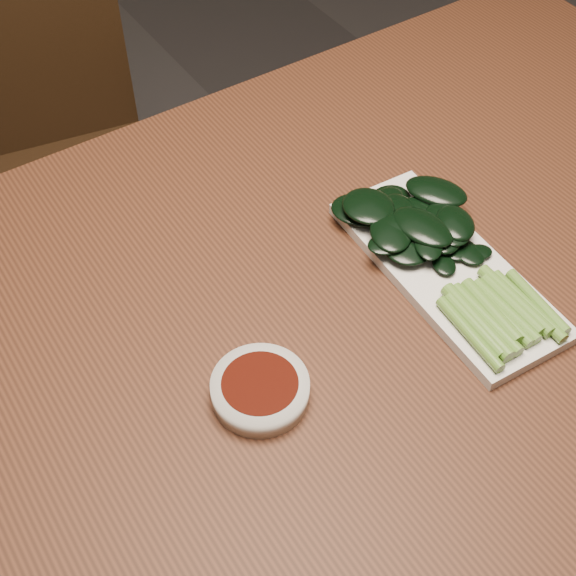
% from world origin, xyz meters
% --- Properties ---
extents(ground, '(6.00, 6.00, 0.00)m').
position_xyz_m(ground, '(0.00, 0.00, 0.00)').
color(ground, '#302D2D').
rests_on(ground, ground).
extents(table, '(1.40, 0.80, 0.75)m').
position_xyz_m(table, '(0.00, 0.00, 0.68)').
color(table, '#412112').
rests_on(table, ground).
extents(chair_far, '(0.49, 0.49, 0.89)m').
position_xyz_m(chair_far, '(-0.12, 0.72, 0.49)').
color(chair_far, black).
rests_on(chair_far, ground).
extents(sauce_bowl, '(0.10, 0.10, 0.02)m').
position_xyz_m(sauce_bowl, '(-0.13, -0.08, 0.76)').
color(sauce_bowl, silver).
rests_on(sauce_bowl, table).
extents(serving_plate, '(0.14, 0.31, 0.01)m').
position_xyz_m(serving_plate, '(0.14, -0.05, 0.76)').
color(serving_plate, silver).
rests_on(serving_plate, table).
extents(gai_lan, '(0.17, 0.32, 0.03)m').
position_xyz_m(gai_lan, '(0.14, -0.03, 0.78)').
color(gai_lan, '#58862E').
rests_on(gai_lan, serving_plate).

